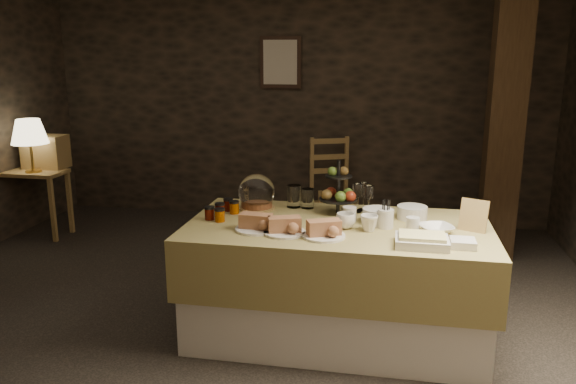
% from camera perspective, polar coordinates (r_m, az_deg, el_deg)
% --- Properties ---
extents(ground_plane, '(5.50, 5.00, 0.01)m').
position_cam_1_polar(ground_plane, '(4.23, -5.45, -11.99)').
color(ground_plane, black).
rests_on(ground_plane, ground).
extents(room_shell, '(5.52, 5.02, 2.60)m').
position_cam_1_polar(room_shell, '(3.82, -5.99, 9.61)').
color(room_shell, black).
rests_on(room_shell, ground).
extents(buffet_table, '(1.95, 1.03, 0.77)m').
position_cam_1_polar(buffet_table, '(3.75, 4.98, -8.09)').
color(buffet_table, silver).
rests_on(buffet_table, ground_plane).
extents(console_table, '(0.64, 0.36, 0.68)m').
position_cam_1_polar(console_table, '(6.28, -24.43, 0.80)').
color(console_table, olive).
rests_on(console_table, ground_plane).
extents(table_lamp, '(0.35, 0.35, 0.53)m').
position_cam_1_polar(table_lamp, '(6.13, -24.81, 5.53)').
color(table_lamp, '#BA8E39').
rests_on(table_lamp, console_table).
extents(wine_rack, '(0.42, 0.26, 0.34)m').
position_cam_1_polar(wine_rack, '(6.35, -23.42, 3.79)').
color(wine_rack, olive).
rests_on(wine_rack, console_table).
extents(chair, '(0.58, 0.57, 0.76)m').
position_cam_1_polar(chair, '(6.05, 4.72, 0.34)').
color(chair, olive).
rests_on(chair, ground_plane).
extents(timber_column, '(0.30, 0.30, 2.60)m').
position_cam_1_polar(timber_column, '(5.37, 21.22, 7.17)').
color(timber_column, black).
rests_on(timber_column, ground_plane).
extents(framed_picture, '(0.45, 0.04, 0.55)m').
position_cam_1_polar(framed_picture, '(6.24, -0.77, 13.05)').
color(framed_picture, '#312017').
rests_on(framed_picture, room_shell).
extents(plate_stack_a, '(0.19, 0.19, 0.10)m').
position_cam_1_polar(plate_stack_a, '(3.68, 9.05, -2.42)').
color(plate_stack_a, silver).
rests_on(plate_stack_a, buffet_table).
extents(plate_stack_b, '(0.20, 0.20, 0.08)m').
position_cam_1_polar(plate_stack_b, '(3.83, 12.49, -2.03)').
color(plate_stack_b, silver).
rests_on(plate_stack_b, buffet_table).
extents(cutlery_holder, '(0.10, 0.10, 0.12)m').
position_cam_1_polar(cutlery_holder, '(3.59, 9.88, -2.67)').
color(cutlery_holder, silver).
rests_on(cutlery_holder, buffet_table).
extents(cup_a, '(0.15, 0.15, 0.10)m').
position_cam_1_polar(cup_a, '(3.55, 5.88, -2.92)').
color(cup_a, silver).
rests_on(cup_a, buffet_table).
extents(cup_b, '(0.11, 0.11, 0.10)m').
position_cam_1_polar(cup_b, '(3.52, 8.23, -3.14)').
color(cup_b, silver).
rests_on(cup_b, buffet_table).
extents(mug_c, '(0.09, 0.09, 0.09)m').
position_cam_1_polar(mug_c, '(3.71, 6.27, -2.23)').
color(mug_c, silver).
rests_on(mug_c, buffet_table).
extents(mug_d, '(0.08, 0.08, 0.09)m').
position_cam_1_polar(mug_d, '(3.56, 12.55, -3.22)').
color(mug_d, silver).
rests_on(mug_d, buffet_table).
extents(bowl, '(0.26, 0.26, 0.05)m').
position_cam_1_polar(bowl, '(3.57, 14.83, -3.66)').
color(bowl, silver).
rests_on(bowl, buffet_table).
extents(cake_dome, '(0.26, 0.26, 0.26)m').
position_cam_1_polar(cake_dome, '(3.97, -3.20, -0.23)').
color(cake_dome, olive).
rests_on(cake_dome, buffet_table).
extents(fruit_stand, '(0.26, 0.26, 0.37)m').
position_cam_1_polar(fruit_stand, '(3.85, 5.19, -0.12)').
color(fruit_stand, black).
rests_on(fruit_stand, buffet_table).
extents(bread_platter_left, '(0.26, 0.26, 0.11)m').
position_cam_1_polar(bread_platter_left, '(3.50, -3.28, -3.26)').
color(bread_platter_left, silver).
rests_on(bread_platter_left, buffet_table).
extents(bread_platter_center, '(0.26, 0.26, 0.11)m').
position_cam_1_polar(bread_platter_center, '(3.43, -0.37, -3.60)').
color(bread_platter_center, silver).
rests_on(bread_platter_center, buffet_table).
extents(bread_platter_right, '(0.26, 0.26, 0.11)m').
position_cam_1_polar(bread_platter_right, '(3.38, 3.66, -3.94)').
color(bread_platter_right, silver).
rests_on(bread_platter_right, buffet_table).
extents(jam_jars, '(0.18, 0.32, 0.07)m').
position_cam_1_polar(jam_jars, '(3.82, -6.67, -1.91)').
color(jam_jars, '#541107').
rests_on(jam_jars, buffet_table).
extents(tart_dish, '(0.30, 0.22, 0.07)m').
position_cam_1_polar(tart_dish, '(3.31, 13.44, -4.81)').
color(tart_dish, silver).
rests_on(tart_dish, buffet_table).
extents(square_dish, '(0.14, 0.14, 0.04)m').
position_cam_1_polar(square_dish, '(3.36, 17.33, -4.98)').
color(square_dish, silver).
rests_on(square_dish, buffet_table).
extents(menu_frame, '(0.18, 0.13, 0.22)m').
position_cam_1_polar(menu_frame, '(3.66, 18.33, -2.41)').
color(menu_frame, olive).
rests_on(menu_frame, buffet_table).
extents(storage_jar_a, '(0.10, 0.10, 0.16)m').
position_cam_1_polar(storage_jar_a, '(4.01, 0.60, -0.43)').
color(storage_jar_a, white).
rests_on(storage_jar_a, buffet_table).
extents(storage_jar_b, '(0.09, 0.09, 0.14)m').
position_cam_1_polar(storage_jar_b, '(3.99, 2.01, -0.65)').
color(storage_jar_b, white).
rests_on(storage_jar_b, buffet_table).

